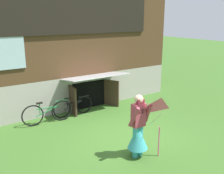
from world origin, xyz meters
TOP-DOWN VIEW (x-y plane):
  - ground_plane at (0.00, 0.00)m, footprint 60.00×60.00m
  - log_house at (-0.00, 5.65)m, footprint 8.45×6.42m
  - person at (-0.47, -0.96)m, footprint 0.61×0.53m
  - kite at (-0.17, -1.42)m, footprint 0.84×0.78m
  - bicycle_black at (-0.58, 2.56)m, footprint 1.53×0.08m
  - bicycle_green at (-1.60, 2.39)m, footprint 1.71×0.18m

SIDE VIEW (x-z plane):
  - ground_plane at x=0.00m, z-range 0.00..0.00m
  - bicycle_black at x=-0.58m, z-range -0.01..0.69m
  - bicycle_green at x=-1.60m, z-range -0.01..0.77m
  - person at x=-0.47m, z-range -0.13..1.53m
  - kite at x=-0.17m, z-range 0.51..2.09m
  - log_house at x=0.00m, z-range 0.00..4.98m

